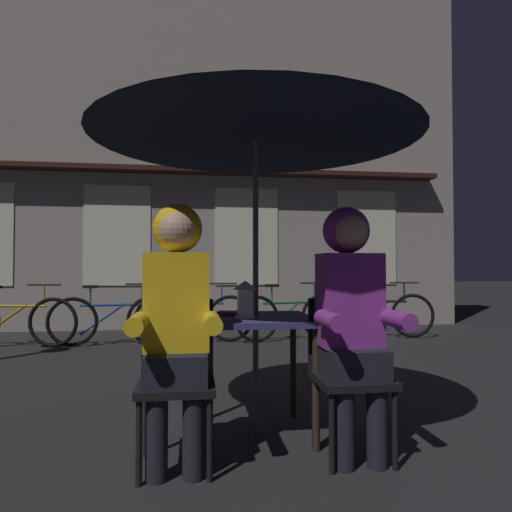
{
  "coord_description": "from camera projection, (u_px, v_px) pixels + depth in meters",
  "views": [
    {
      "loc": [
        -0.39,
        -2.9,
        1.05
      ],
      "look_at": [
        0.0,
        -0.02,
        1.12
      ],
      "focal_mm": 32.28,
      "sensor_mm": 36.0,
      "label": 1
    }
  ],
  "objects": [
    {
      "name": "bicycle_second",
      "position": [
        112.0,
        319.0,
        6.23
      ],
      "size": [
        1.67,
        0.27,
        0.84
      ],
      "color": "black",
      "rests_on": "ground_plane"
    },
    {
      "name": "bicycle_nearest",
      "position": [
        14.0,
        321.0,
        6.05
      ],
      "size": [
        1.67,
        0.27,
        0.84
      ],
      "color": "black",
      "rests_on": "ground_plane"
    },
    {
      "name": "person_left_hooded",
      "position": [
        177.0,
        306.0,
        2.44
      ],
      "size": [
        0.45,
        0.56,
        1.4
      ],
      "color": "black",
      "rests_on": "ground_plane"
    },
    {
      "name": "cafe_table",
      "position": [
        256.0,
        333.0,
        2.92
      ],
      "size": [
        0.72,
        0.72,
        0.74
      ],
      "color": "navy",
      "rests_on": "ground_plane"
    },
    {
      "name": "ground_plane",
      "position": [
        256.0,
        434.0,
        2.9
      ],
      "size": [
        60.0,
        60.0,
        0.0
      ],
      "primitive_type": "plane",
      "color": "#232326"
    },
    {
      "name": "bicycle_third",
      "position": [
        194.0,
        317.0,
        6.5
      ],
      "size": [
        1.68,
        0.16,
        0.84
      ],
      "color": "black",
      "rests_on": "ground_plane"
    },
    {
      "name": "bicycle_fifth",
      "position": [
        378.0,
        315.0,
        6.9
      ],
      "size": [
        1.67,
        0.29,
        0.84
      ],
      "color": "black",
      "rests_on": "ground_plane"
    },
    {
      "name": "bicycle_fourth",
      "position": [
        290.0,
        316.0,
        6.64
      ],
      "size": [
        1.65,
        0.4,
        0.84
      ],
      "color": "black",
      "rests_on": "ground_plane"
    },
    {
      "name": "chair_left",
      "position": [
        177.0,
        371.0,
        2.48
      ],
      "size": [
        0.4,
        0.4,
        0.87
      ],
      "color": "black",
      "rests_on": "ground_plane"
    },
    {
      "name": "chair_right",
      "position": [
        348.0,
        366.0,
        2.61
      ],
      "size": [
        0.4,
        0.4,
        0.87
      ],
      "color": "black",
      "rests_on": "ground_plane"
    },
    {
      "name": "patio_umbrella",
      "position": [
        256.0,
        111.0,
        2.95
      ],
      "size": [
        2.1,
        2.1,
        2.31
      ],
      "color": "#4C4C51",
      "rests_on": "ground_plane"
    },
    {
      "name": "shopfront_building",
      "position": [
        184.0,
        154.0,
        8.25
      ],
      "size": [
        10.0,
        0.93,
        6.2
      ],
      "color": "#9E9389",
      "rests_on": "ground_plane"
    },
    {
      "name": "lantern",
      "position": [
        245.0,
        298.0,
        2.81
      ],
      "size": [
        0.11,
        0.11,
        0.23
      ],
      "color": "white",
      "rests_on": "cafe_table"
    },
    {
      "name": "person_right_hooded",
      "position": [
        351.0,
        304.0,
        2.56
      ],
      "size": [
        0.45,
        0.56,
        1.4
      ],
      "color": "black",
      "rests_on": "ground_plane"
    },
    {
      "name": "book",
      "position": [
        232.0,
        313.0,
        2.99
      ],
      "size": [
        0.24,
        0.2,
        0.02
      ],
      "primitive_type": "cube",
      "rotation": [
        0.0,
        0.0,
        -0.37
      ],
      "color": "#661E7A",
      "rests_on": "cafe_table"
    }
  ]
}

